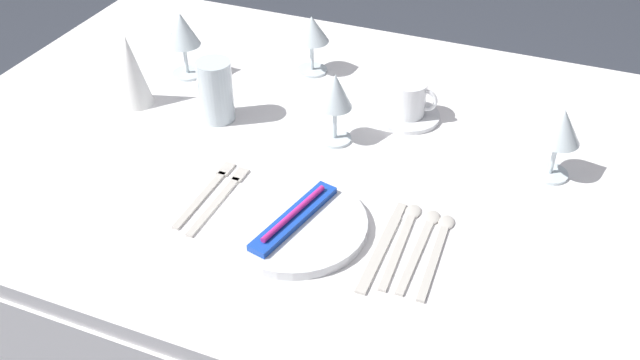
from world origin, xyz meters
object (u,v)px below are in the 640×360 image
at_px(coffee_cup_left, 409,98).
at_px(wine_glass_centre, 182,32).
at_px(wine_glass_left, 561,129).
at_px(dinner_plate, 294,224).
at_px(spoon_soup, 404,235).
at_px(wine_glass_right, 312,32).
at_px(napkin_folded, 132,70).
at_px(spoon_dessert, 422,240).
at_px(fork_outer, 221,197).
at_px(toothbrush_package, 294,217).
at_px(fork_inner, 207,191).
at_px(spoon_tea, 439,245).
at_px(drink_tumbler, 216,94).
at_px(dinner_knife, 382,247).
at_px(wine_glass_far, 335,95).

xyz_separation_m(coffee_cup_left, wine_glass_centre, (-0.54, -0.01, 0.06)).
bearing_deg(wine_glass_left, dinner_plate, -140.54).
bearing_deg(spoon_soup, wine_glass_right, 127.43).
relative_size(dinner_plate, coffee_cup_left, 2.57).
bearing_deg(napkin_folded, spoon_dessert, -16.43).
xyz_separation_m(dinner_plate, wine_glass_right, (-0.18, 0.53, 0.09)).
xyz_separation_m(fork_outer, napkin_folded, (-0.33, 0.23, 0.08)).
bearing_deg(toothbrush_package, fork_inner, 170.17).
bearing_deg(wine_glass_right, coffee_cup_left, -22.89).
distance_m(spoon_tea, drink_tumbler, 0.58).
bearing_deg(dinner_knife, dinner_plate, -177.20).
bearing_deg(napkin_folded, drink_tumbler, 1.99).
relative_size(spoon_dessert, wine_glass_left, 1.50).
xyz_separation_m(wine_glass_centre, wine_glass_left, (0.84, -0.09, -0.00)).
height_order(spoon_soup, wine_glass_far, wine_glass_far).
xyz_separation_m(fork_inner, spoon_dessert, (0.40, 0.02, 0.00)).
bearing_deg(toothbrush_package, coffee_cup_left, 78.67).
distance_m(fork_outer, wine_glass_left, 0.63).
bearing_deg(napkin_folded, wine_glass_centre, 75.81).
distance_m(wine_glass_centre, wine_glass_right, 0.29).
height_order(spoon_tea, wine_glass_right, wine_glass_right).
bearing_deg(fork_inner, coffee_cup_left, 54.60).
bearing_deg(spoon_soup, toothbrush_package, -164.00).
xyz_separation_m(fork_inner, napkin_folded, (-0.30, 0.23, 0.08)).
bearing_deg(wine_glass_right, napkin_folded, -138.10).
relative_size(toothbrush_package, wine_glass_far, 1.41).
relative_size(wine_glass_left, wine_glass_right, 1.05).
bearing_deg(coffee_cup_left, spoon_tea, -66.60).
xyz_separation_m(dinner_plate, spoon_soup, (0.18, 0.05, -0.01)).
bearing_deg(coffee_cup_left, dinner_knife, -79.98).
xyz_separation_m(dinner_knife, wine_glass_centre, (-0.61, 0.40, 0.11)).
xyz_separation_m(fork_inner, dinner_knife, (0.35, -0.03, 0.00)).
xyz_separation_m(fork_inner, drink_tumbler, (-0.10, 0.23, 0.06)).
xyz_separation_m(spoon_tea, wine_glass_centre, (-0.70, 0.36, 0.11)).
relative_size(spoon_tea, coffee_cup_left, 2.19).
relative_size(fork_inner, drink_tumbler, 1.54).
relative_size(fork_inner, wine_glass_centre, 1.33).
height_order(wine_glass_left, napkin_folded, napkin_folded).
bearing_deg(coffee_cup_left, wine_glass_left, -17.32).
bearing_deg(drink_tumbler, wine_glass_right, 68.04).
bearing_deg(spoon_soup, fork_inner, -177.03).
bearing_deg(napkin_folded, coffee_cup_left, 15.57).
bearing_deg(spoon_dessert, dinner_knife, -143.57).
bearing_deg(toothbrush_package, wine_glass_centre, 137.93).
bearing_deg(dinner_plate, napkin_folded, 152.17).
height_order(wine_glass_left, wine_glass_right, wine_glass_left).
bearing_deg(fork_outer, drink_tumbler, 119.37).
height_order(fork_inner, spoon_tea, spoon_tea).
height_order(wine_glass_centre, wine_glass_left, wine_glass_centre).
xyz_separation_m(coffee_cup_left, wine_glass_far, (-0.12, -0.14, 0.06)).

